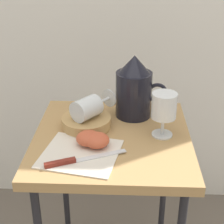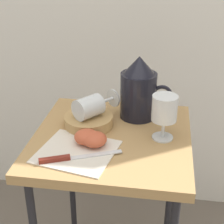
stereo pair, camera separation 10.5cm
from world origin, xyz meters
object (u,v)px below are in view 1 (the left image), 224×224
Objects in this scene: apple_half_left at (88,138)px; knife at (74,160)px; apple_half_right at (97,140)px; basket_tray at (86,122)px; pitcher at (134,92)px; table at (112,156)px; wine_glass_upright at (164,108)px; wine_glass_tipped_near at (88,108)px.

apple_half_left is 0.33× the size of knife.
knife is at bearing -124.56° from apple_half_right.
apple_half_left is at bearing -80.65° from basket_tray.
apple_half_left is 0.03m from apple_half_right.
basket_tray is 0.19m from pitcher.
table is at bearing 60.56° from apple_half_right.
wine_glass_upright is 1.94× the size of apple_half_left.
basket_tray is at bearing 149.91° from table.
table is 9.65× the size of apple_half_left.
wine_glass_tipped_near is 0.21m from knife.
wine_glass_upright is 0.22m from apple_half_right.
wine_glass_tipped_near is at bearing -147.48° from pitcher.
wine_glass_upright is at bearing -56.70° from pitcher.
wine_glass_tipped_near reaches higher than apple_half_left.
pitcher is 2.94× the size of apple_half_right.
wine_glass_tipped_near is at bearing 170.20° from wine_glass_upright.
table is 3.28× the size of pitcher.
wine_glass_tipped_near reaches higher than knife.
table is at bearing -30.09° from basket_tray.
wine_glass_upright is 0.31m from knife.
basket_tray is 0.20m from knife.
basket_tray is at bearing 86.54° from knife.
apple_half_right is 0.33× the size of knife.
knife is (-0.01, -0.20, -0.01)m from basket_tray.
pitcher is 0.34m from knife.
apple_half_right is (0.04, -0.12, 0.01)m from basket_tray.
basket_tray is 0.05m from wine_glass_tipped_near.
wine_glass_tipped_near is 0.12m from apple_half_left.
pitcher is 1.36× the size of wine_glass_tipped_near.
table is 4.97× the size of wine_glass_upright.
pitcher is 0.17m from wine_glass_tipped_near.
knife is (-0.03, -0.09, -0.02)m from apple_half_left.
wine_glass_tipped_near is at bearing 96.25° from apple_half_left.
wine_glass_upright is at bearing 22.02° from apple_half_right.
wine_glass_tipped_near is (-0.14, -0.09, -0.02)m from pitcher.
basket_tray is 1.12× the size of wine_glass_upright.
wine_glass_tipped_near is at bearing 107.66° from apple_half_right.
knife is (-0.10, -0.15, 0.09)m from table.
apple_half_left is at bearing -137.24° from table.
basket_tray is at bearing 99.35° from apple_half_left.
apple_half_right is (-0.04, -0.07, 0.10)m from table.
apple_half_left reaches higher than table.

